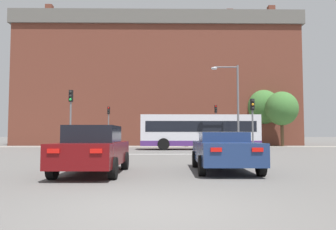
# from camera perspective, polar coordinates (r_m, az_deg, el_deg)

# --- Properties ---
(ground_plane) EXTENTS (400.00, 400.00, 0.00)m
(ground_plane) POSITION_cam_1_polar(r_m,az_deg,el_deg) (5.74, -2.45, -16.25)
(ground_plane) COLOR #605E5B
(stop_line_strip) EXTENTS (9.51, 0.30, 0.01)m
(stop_line_strip) POSITION_cam_1_polar(r_m,az_deg,el_deg) (21.68, -1.22, -6.84)
(stop_line_strip) COLOR silver
(stop_line_strip) RESTS_ON ground_plane
(far_pavement) EXTENTS (70.57, 2.50, 0.01)m
(far_pavement) POSITION_cam_1_polar(r_m,az_deg,el_deg) (35.50, -1.05, -5.53)
(far_pavement) COLOR gray
(far_pavement) RESTS_ON ground_plane
(brick_civic_building) EXTENTS (36.07, 15.69, 18.83)m
(brick_civic_building) POSITION_cam_1_polar(r_m,az_deg,el_deg) (47.12, -1.74, 5.13)
(brick_civic_building) COLOR brown
(brick_civic_building) RESTS_ON ground_plane
(car_saloon_left) EXTENTS (1.98, 4.41, 1.57)m
(car_saloon_left) POSITION_cam_1_polar(r_m,az_deg,el_deg) (11.03, -12.85, -5.87)
(car_saloon_left) COLOR #600C0F
(car_saloon_left) RESTS_ON ground_plane
(car_roadster_right) EXTENTS (2.11, 4.42, 1.36)m
(car_roadster_right) POSITION_cam_1_polar(r_m,az_deg,el_deg) (11.72, 9.74, -6.18)
(car_roadster_right) COLOR navy
(car_roadster_right) RESTS_ON ground_plane
(bus_crossing_lead) EXTENTS (10.11, 2.68, 2.98)m
(bus_crossing_lead) POSITION_cam_1_polar(r_m,az_deg,el_deg) (28.59, 5.51, -2.82)
(bus_crossing_lead) COLOR silver
(bus_crossing_lead) RESTS_ON ground_plane
(traffic_light_near_left) EXTENTS (0.26, 0.31, 4.33)m
(traffic_light_near_left) POSITION_cam_1_polar(r_m,az_deg,el_deg) (23.20, -16.60, 0.69)
(traffic_light_near_left) COLOR slate
(traffic_light_near_left) RESTS_ON ground_plane
(traffic_light_near_right) EXTENTS (0.26, 0.31, 3.78)m
(traffic_light_near_right) POSITION_cam_1_polar(r_m,az_deg,el_deg) (23.45, 14.52, -0.21)
(traffic_light_near_right) COLOR slate
(traffic_light_near_right) RESTS_ON ground_plane
(traffic_light_far_left) EXTENTS (0.26, 0.31, 4.30)m
(traffic_light_far_left) POSITION_cam_1_polar(r_m,az_deg,el_deg) (35.54, -10.32, -0.83)
(traffic_light_far_left) COLOR slate
(traffic_light_far_left) RESTS_ON ground_plane
(traffic_light_far_right) EXTENTS (0.26, 0.31, 4.47)m
(traffic_light_far_right) POSITION_cam_1_polar(r_m,az_deg,el_deg) (35.38, 8.34, -0.67)
(traffic_light_far_right) COLOR slate
(traffic_light_far_right) RESTS_ON ground_plane
(street_lamp_junction) EXTENTS (2.17, 0.36, 6.73)m
(street_lamp_junction) POSITION_cam_1_polar(r_m,az_deg,el_deg) (26.04, 11.25, 2.94)
(street_lamp_junction) COLOR slate
(street_lamp_junction) RESTS_ON ground_plane
(pedestrian_waiting) EXTENTS (0.44, 0.31, 1.71)m
(pedestrian_waiting) POSITION_cam_1_polar(r_m,az_deg,el_deg) (35.35, 3.23, -3.92)
(pedestrian_waiting) COLOR brown
(pedestrian_waiting) RESTS_ON ground_plane
(pedestrian_walking_east) EXTENTS (0.41, 0.45, 1.65)m
(pedestrian_walking_east) POSITION_cam_1_polar(r_m,az_deg,el_deg) (36.05, 12.08, -3.91)
(pedestrian_walking_east) COLOR black
(pedestrian_walking_east) RESTS_ON ground_plane
(tree_by_building) EXTENTS (3.96, 3.96, 6.72)m
(tree_by_building) POSITION_cam_1_polar(r_m,az_deg,el_deg) (41.26, 16.27, 1.31)
(tree_by_building) COLOR #4C3823
(tree_by_building) RESTS_ON ground_plane
(tree_kerbside) EXTENTS (3.61, 3.61, 6.13)m
(tree_kerbside) POSITION_cam_1_polar(r_m,az_deg,el_deg) (38.78, 19.18, 1.06)
(tree_kerbside) COLOR #4C3823
(tree_kerbside) RESTS_ON ground_plane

